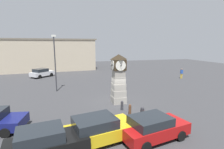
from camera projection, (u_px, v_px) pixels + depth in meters
name	position (u px, v px, depth m)	size (l,w,h in m)	color
ground_plane	(117.00, 102.00, 17.58)	(83.30, 83.30, 0.00)	#38383A
clock_tower	(119.00, 79.00, 17.10)	(1.62, 1.65, 4.83)	#A09B91
bollard_near_tower	(152.00, 121.00, 12.04)	(0.22, 0.22, 1.08)	maroon
bollard_mid_row	(142.00, 113.00, 13.39)	(0.30, 0.30, 1.07)	#333338
bollard_far_row	(130.00, 109.00, 14.43)	(0.23, 0.23, 0.89)	brown
bollard_end_row	(122.00, 105.00, 15.47)	(0.23, 0.23, 0.84)	#333338
car_navy_sedan	(45.00, 143.00, 8.88)	(4.30, 2.43, 1.62)	black
car_near_tower	(99.00, 129.00, 10.39)	(4.66, 2.80, 1.56)	gold
car_by_building	(153.00, 127.00, 10.66)	(4.51, 2.64, 1.51)	#A51111
car_silver_hatch	(42.00, 73.00, 30.89)	(4.17, 4.07, 1.51)	silver
bench	(117.00, 78.00, 27.28)	(1.67, 0.84, 0.90)	brown
pedestrian_by_cars	(182.00, 73.00, 29.61)	(0.42, 0.28, 1.68)	gold
street_lamp_near_road	(55.00, 60.00, 21.02)	(0.50, 0.24, 6.86)	#333338
warehouse_blue_far	(50.00, 54.00, 39.35)	(20.27, 9.42, 6.91)	#B7A88E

